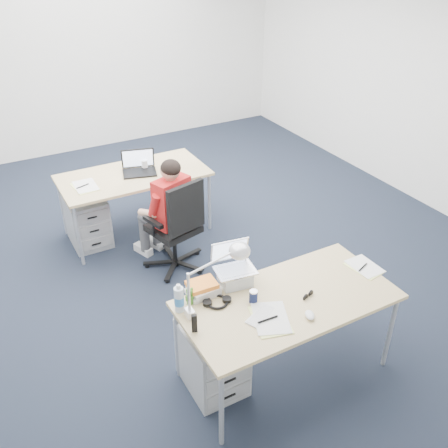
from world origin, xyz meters
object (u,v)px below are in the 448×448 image
object	(u,v)px
drawer_pedestal_far	(88,221)
headphones	(217,301)
desk_near	(288,304)
seated_person	(164,211)
sunglasses	(308,295)
computer_mouse	(310,315)
far_cup	(145,164)
drawer_pedestal_near	(212,358)
cordless_phone	(194,323)
desk_lamp	(209,281)
book_stack	(203,288)
office_chair	(176,243)
water_bottle	(179,298)
dark_laptop	(139,162)
silver_laptop	(235,266)
can_koozie	(253,296)
bear_figurine	(190,296)
desk_far	(134,178)
wireless_keyboard	(261,315)

from	to	relation	value
drawer_pedestal_far	headphones	bearing A→B (deg)	-81.83
desk_near	seated_person	world-z (taller)	seated_person
desk_near	sunglasses	size ratio (longest dim) A/B	13.54
computer_mouse	far_cup	bearing A→B (deg)	114.28
drawer_pedestal_near	sunglasses	xyz separation A→B (m)	(0.70, -0.20, 0.47)
desk_near	cordless_phone	distance (m)	0.76
drawer_pedestal_near	computer_mouse	distance (m)	0.83
drawer_pedestal_far	desk_lamp	xyz separation A→B (m)	(0.26, -2.43, 0.71)
far_cup	computer_mouse	bearing A→B (deg)	-87.74
desk_lamp	far_cup	size ratio (longest dim) A/B	5.08
book_stack	headphones	bearing A→B (deg)	-73.50
office_chair	drawer_pedestal_far	distance (m)	1.12
desk_near	cordless_phone	bearing A→B (deg)	178.08
water_bottle	book_stack	size ratio (longest dim) A/B	0.99
sunglasses	desk_lamp	world-z (taller)	desk_lamp
drawer_pedestal_near	sunglasses	distance (m)	0.86
dark_laptop	headphones	bearing A→B (deg)	-81.07
book_stack	cordless_phone	size ratio (longest dim) A/B	1.62
desk_near	desk_lamp	size ratio (longest dim) A/B	3.17
drawer_pedestal_near	computer_mouse	size ratio (longest dim) A/B	5.39
silver_laptop	can_koozie	distance (m)	0.28
water_bottle	dark_laptop	world-z (taller)	dark_laptop
drawer_pedestal_near	bear_figurine	bearing A→B (deg)	120.67
desk_far	computer_mouse	bearing A→B (deg)	-84.30
wireless_keyboard	desk_lamp	world-z (taller)	desk_lamp
office_chair	computer_mouse	xyz separation A→B (m)	(0.17, -1.93, 0.46)
can_koozie	book_stack	size ratio (longest dim) A/B	0.44
drawer_pedestal_near	sunglasses	size ratio (longest dim) A/B	4.65
drawer_pedestal_near	silver_laptop	world-z (taller)	silver_laptop
seated_person	water_bottle	size ratio (longest dim) A/B	5.23
desk_lamp	wireless_keyboard	bearing A→B (deg)	-36.98
desk_near	book_stack	distance (m)	0.64
cordless_phone	desk_lamp	bearing A→B (deg)	59.08
cordless_phone	sunglasses	bearing A→B (deg)	15.79
can_koozie	bear_figurine	xyz separation A→B (m)	(-0.41, 0.21, 0.02)
desk_near	silver_laptop	bearing A→B (deg)	125.50
desk_near	desk_far	distance (m)	2.57
sunglasses	desk_near	bearing A→B (deg)	142.65
seated_person	drawer_pedestal_near	world-z (taller)	seated_person
bear_figurine	book_stack	bearing A→B (deg)	39.44
water_bottle	headphones	bearing A→B (deg)	-12.63
seated_person	desk_far	bearing A→B (deg)	75.42
drawer_pedestal_far	cordless_phone	xyz separation A→B (m)	(0.07, -2.57, 0.53)
water_bottle	far_cup	size ratio (longest dim) A/B	2.28
headphones	drawer_pedestal_far	bearing A→B (deg)	111.60
seated_person	cordless_phone	xyz separation A→B (m)	(-0.55, -1.83, 0.20)
drawer_pedestal_near	book_stack	world-z (taller)	book_stack
desk_lamp	office_chair	bearing A→B (deg)	77.60
desk_near	bear_figurine	size ratio (longest dim) A/B	11.97
book_stack	dark_laptop	xyz separation A→B (m)	(0.33, 2.19, 0.08)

